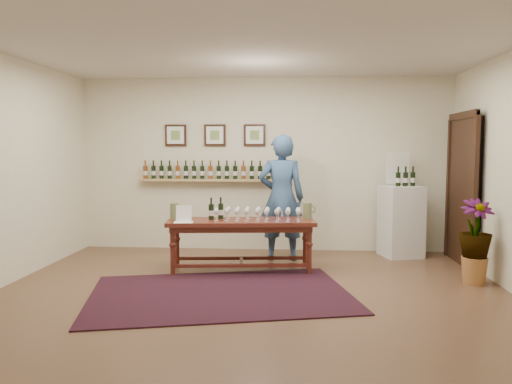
# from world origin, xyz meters

# --- Properties ---
(ground) EXTENTS (6.00, 6.00, 0.00)m
(ground) POSITION_xyz_m (0.00, 0.00, 0.00)
(ground) COLOR brown
(ground) RESTS_ON ground
(room_shell) EXTENTS (6.00, 6.00, 6.00)m
(room_shell) POSITION_xyz_m (2.11, 1.86, 1.12)
(room_shell) COLOR beige
(room_shell) RESTS_ON ground
(rug) EXTENTS (3.29, 2.57, 0.02)m
(rug) POSITION_xyz_m (-0.34, -0.10, 0.01)
(rug) COLOR #46120C
(rug) RESTS_ON ground
(tasting_table) EXTENTS (2.03, 0.83, 0.70)m
(tasting_table) POSITION_xyz_m (-0.22, 1.02, 0.60)
(tasting_table) COLOR #4B1A12
(tasting_table) RESTS_ON ground
(table_glasses) EXTENTS (1.27, 0.31, 0.17)m
(table_glasses) POSITION_xyz_m (0.00, 1.02, 0.79)
(table_glasses) COLOR silver
(table_glasses) RESTS_ON tasting_table
(table_bottles) EXTENTS (0.29, 0.17, 0.30)m
(table_bottles) POSITION_xyz_m (-0.57, 1.06, 0.85)
(table_bottles) COLOR black
(table_bottles) RESTS_ON tasting_table
(pitcher_left) EXTENTS (0.16, 0.16, 0.22)m
(pitcher_left) POSITION_xyz_m (-1.13, 1.00, 0.81)
(pitcher_left) COLOR #697247
(pitcher_left) RESTS_ON tasting_table
(pitcher_right) EXTENTS (0.14, 0.14, 0.22)m
(pitcher_right) POSITION_xyz_m (0.68, 1.20, 0.81)
(pitcher_right) COLOR #697247
(pitcher_right) RESTS_ON tasting_table
(menu_card) EXTENTS (0.27, 0.21, 0.22)m
(menu_card) POSITION_xyz_m (-0.94, 0.75, 0.81)
(menu_card) COLOR white
(menu_card) RESTS_ON tasting_table
(display_pedestal) EXTENTS (0.67, 0.67, 1.09)m
(display_pedestal) POSITION_xyz_m (2.14, 2.13, 0.55)
(display_pedestal) COLOR silver
(display_pedestal) RESTS_ON ground
(pedestal_bottles) EXTENTS (0.33, 0.16, 0.32)m
(pedestal_bottles) POSITION_xyz_m (2.18, 2.06, 1.25)
(pedestal_bottles) COLOR black
(pedestal_bottles) RESTS_ON display_pedestal
(info_sign) EXTENTS (0.38, 0.12, 0.53)m
(info_sign) POSITION_xyz_m (2.09, 2.25, 1.36)
(info_sign) COLOR white
(info_sign) RESTS_ON display_pedestal
(potted_plant) EXTENTS (0.53, 0.53, 0.91)m
(potted_plant) POSITION_xyz_m (2.71, 0.59, 0.53)
(potted_plant) COLOR #A46A36
(potted_plant) RESTS_ON ground
(person) EXTENTS (0.69, 0.47, 1.87)m
(person) POSITION_xyz_m (0.31, 1.76, 0.93)
(person) COLOR #33527A
(person) RESTS_ON ground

